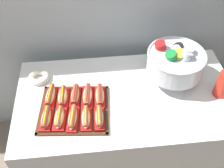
% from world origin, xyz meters
% --- Properties ---
extents(ground_plane, '(10.00, 10.00, 0.00)m').
position_xyz_m(ground_plane, '(0.00, 0.00, 0.00)').
color(ground_plane, '#7A6B5B').
extents(buffet_table, '(1.38, 0.75, 0.78)m').
position_xyz_m(buffet_table, '(0.00, 0.00, 0.41)').
color(buffet_table, white).
rests_on(buffet_table, ground_plane).
extents(serving_tray, '(0.44, 0.40, 0.01)m').
position_xyz_m(serving_tray, '(-0.33, -0.08, 0.79)').
color(serving_tray, '#472B19').
rests_on(serving_tray, buffet_table).
extents(hot_dog_0, '(0.08, 0.17, 0.06)m').
position_xyz_m(hot_dog_0, '(-0.48, -0.15, 0.82)').
color(hot_dog_0, red).
rests_on(hot_dog_0, serving_tray).
extents(hot_dog_1, '(0.08, 0.16, 0.06)m').
position_xyz_m(hot_dog_1, '(-0.41, -0.16, 0.82)').
color(hot_dog_1, red).
rests_on(hot_dog_1, serving_tray).
extents(hot_dog_2, '(0.08, 0.18, 0.06)m').
position_xyz_m(hot_dog_2, '(-0.33, -0.17, 0.82)').
color(hot_dog_2, red).
rests_on(hot_dog_2, serving_tray).
extents(hot_dog_3, '(0.07, 0.16, 0.06)m').
position_xyz_m(hot_dog_3, '(-0.26, -0.17, 0.82)').
color(hot_dog_3, red).
rests_on(hot_dog_3, serving_tray).
extents(hot_dog_4, '(0.06, 0.16, 0.06)m').
position_xyz_m(hot_dog_4, '(-0.19, -0.18, 0.82)').
color(hot_dog_4, red).
rests_on(hot_dog_4, serving_tray).
extents(hot_dog_5, '(0.08, 0.18, 0.06)m').
position_xyz_m(hot_dog_5, '(-0.47, 0.01, 0.82)').
color(hot_dog_5, red).
rests_on(hot_dog_5, serving_tray).
extents(hot_dog_6, '(0.08, 0.16, 0.06)m').
position_xyz_m(hot_dog_6, '(-0.39, 0.00, 0.81)').
color(hot_dog_6, red).
rests_on(hot_dog_6, serving_tray).
extents(hot_dog_7, '(0.08, 0.17, 0.06)m').
position_xyz_m(hot_dog_7, '(-0.32, -0.00, 0.82)').
color(hot_dog_7, '#B21414').
rests_on(hot_dog_7, serving_tray).
extents(hot_dog_8, '(0.09, 0.18, 0.06)m').
position_xyz_m(hot_dog_8, '(-0.24, -0.01, 0.82)').
color(hot_dog_8, '#B21414').
rests_on(hot_dog_8, serving_tray).
extents(hot_dog_9, '(0.07, 0.17, 0.06)m').
position_xyz_m(hot_dog_9, '(-0.17, -0.02, 0.82)').
color(hot_dog_9, red).
rests_on(hot_dog_9, serving_tray).
extents(punch_bowl, '(0.36, 0.36, 0.27)m').
position_xyz_m(punch_bowl, '(0.31, 0.10, 0.94)').
color(punch_bowl, silver).
rests_on(punch_bowl, buffet_table).
extents(cup_stack, '(0.08, 0.08, 0.17)m').
position_xyz_m(cup_stack, '(0.57, -0.05, 0.87)').
color(cup_stack, red).
rests_on(cup_stack, buffet_table).
extents(donut, '(0.14, 0.14, 0.04)m').
position_xyz_m(donut, '(-0.55, 0.20, 0.80)').
color(donut, silver).
rests_on(donut, buffet_table).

